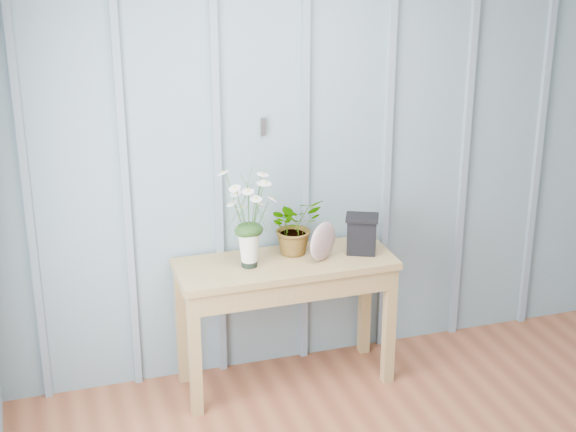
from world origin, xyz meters
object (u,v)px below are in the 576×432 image
object	(u,v)px
sideboard	(285,280)
felt_disc_vessel	(323,241)
daisy_vase	(248,207)
carved_box	(362,234)

from	to	relation	value
sideboard	felt_disc_vessel	bearing A→B (deg)	-13.76
daisy_vase	carved_box	xyz separation A→B (m)	(0.64, -0.01, -0.23)
sideboard	carved_box	bearing A→B (deg)	-2.14
sideboard	daisy_vase	distance (m)	0.50
sideboard	daisy_vase	world-z (taller)	daisy_vase
daisy_vase	carved_box	world-z (taller)	daisy_vase
daisy_vase	carved_box	size ratio (longest dim) A/B	2.46
sideboard	daisy_vase	size ratio (longest dim) A/B	2.21
daisy_vase	sideboard	bearing A→B (deg)	2.38
daisy_vase	carved_box	bearing A→B (deg)	-0.70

